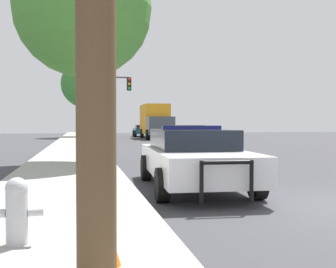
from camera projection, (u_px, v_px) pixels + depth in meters
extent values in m
cube|color=#A3A099|center=(57.00, 216.00, 6.43)|extent=(3.00, 110.00, 0.13)
cube|color=white|center=(194.00, 162.00, 9.52)|extent=(2.16, 5.02, 0.57)
cube|color=black|center=(192.00, 139.00, 9.75)|extent=(1.77, 2.64, 0.44)
cylinder|color=black|center=(257.00, 183.00, 8.16)|extent=(0.27, 0.67, 0.66)
cylinder|color=black|center=(162.00, 185.00, 7.88)|extent=(0.27, 0.67, 0.66)
cylinder|color=black|center=(216.00, 167.00, 11.18)|extent=(0.27, 0.67, 0.66)
cylinder|color=black|center=(146.00, 168.00, 10.90)|extent=(0.27, 0.67, 0.66)
cylinder|color=black|center=(251.00, 181.00, 7.04)|extent=(0.07, 0.07, 0.69)
cylinder|color=black|center=(202.00, 182.00, 6.91)|extent=(0.07, 0.07, 0.69)
cylinder|color=black|center=(227.00, 162.00, 6.96)|extent=(0.91, 0.12, 0.07)
cube|color=navy|center=(192.00, 128.00, 9.75)|extent=(1.38, 0.27, 0.09)
cube|color=navy|center=(235.00, 160.00, 9.67)|extent=(0.19, 3.54, 0.16)
cylinder|color=#B7BCC1|center=(17.00, 218.00, 4.69)|extent=(0.24, 0.24, 0.60)
sphere|color=#B7BCC1|center=(17.00, 189.00, 4.69)|extent=(0.25, 0.25, 0.25)
cylinder|color=#B7BCC1|center=(36.00, 212.00, 4.73)|extent=(0.17, 0.10, 0.10)
cylinder|color=#424247|center=(87.00, 109.00, 28.65)|extent=(0.16, 0.16, 4.66)
cylinder|color=#424247|center=(108.00, 77.00, 28.89)|extent=(2.87, 0.11, 0.11)
cube|color=black|center=(129.00, 84.00, 29.19)|extent=(0.30, 0.24, 0.90)
sphere|color=red|center=(129.00, 79.00, 29.05)|extent=(0.20, 0.20, 0.20)
sphere|color=orange|center=(129.00, 84.00, 29.06)|extent=(0.20, 0.20, 0.20)
sphere|color=green|center=(129.00, 88.00, 29.07)|extent=(0.20, 0.20, 0.20)
cube|color=navy|center=(143.00, 131.00, 45.58)|extent=(2.11, 4.78, 0.56)
cube|color=black|center=(143.00, 127.00, 45.34)|extent=(1.72, 2.52, 0.37)
cylinder|color=black|center=(134.00, 133.00, 46.89)|extent=(0.28, 0.70, 0.69)
cylinder|color=black|center=(150.00, 133.00, 47.15)|extent=(0.28, 0.70, 0.69)
cylinder|color=black|center=(135.00, 134.00, 44.02)|extent=(0.28, 0.70, 0.69)
cylinder|color=black|center=(153.00, 134.00, 44.28)|extent=(0.28, 0.70, 0.69)
cube|color=navy|center=(191.00, 135.00, 28.89)|extent=(1.96, 4.16, 0.61)
cube|color=black|center=(190.00, 128.00, 29.08)|extent=(1.64, 2.19, 0.37)
cylinder|color=black|center=(208.00, 140.00, 27.80)|extent=(0.26, 0.69, 0.69)
cylinder|color=black|center=(182.00, 140.00, 27.49)|extent=(0.26, 0.69, 0.69)
cylinder|color=black|center=(199.00, 139.00, 30.31)|extent=(0.26, 0.69, 0.69)
cylinder|color=black|center=(175.00, 139.00, 30.00)|extent=(0.26, 0.69, 0.69)
cube|color=#474C51|center=(160.00, 126.00, 36.39)|extent=(2.30, 2.14, 1.57)
cube|color=orange|center=(154.00, 119.00, 40.03)|extent=(2.40, 5.40, 2.76)
cylinder|color=black|center=(172.00, 135.00, 36.81)|extent=(0.31, 0.92, 0.91)
cylinder|color=black|center=(148.00, 135.00, 36.43)|extent=(0.31, 0.92, 0.91)
cylinder|color=black|center=(164.00, 133.00, 41.24)|extent=(0.31, 0.92, 0.91)
cylinder|color=black|center=(142.00, 133.00, 40.86)|extent=(0.31, 0.92, 0.91)
cylinder|color=brown|center=(85.00, 117.00, 42.56)|extent=(0.34, 0.34, 3.98)
sphere|color=#387A33|center=(85.00, 84.00, 42.47)|extent=(4.82, 4.82, 4.82)
cylinder|color=brown|center=(84.00, 104.00, 14.77)|extent=(0.35, 0.35, 4.04)
sphere|color=#4C8E38|center=(83.00, 8.00, 14.68)|extent=(4.81, 4.81, 4.81)
cone|color=orange|center=(106.00, 241.00, 4.02)|extent=(0.30, 0.30, 0.46)
cylinder|color=white|center=(106.00, 239.00, 4.02)|extent=(0.16, 0.16, 0.07)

